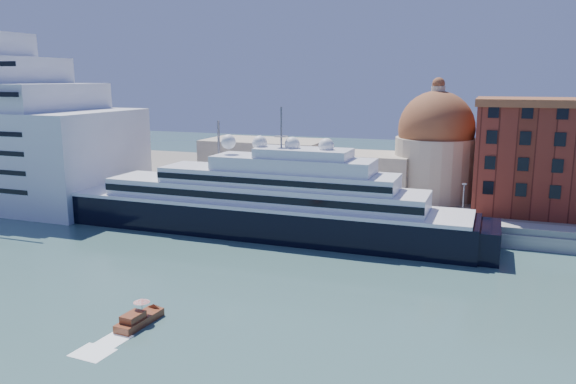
% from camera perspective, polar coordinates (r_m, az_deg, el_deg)
% --- Properties ---
extents(ground, '(400.00, 400.00, 0.00)m').
position_cam_1_polar(ground, '(85.40, -4.96, -8.53)').
color(ground, '#335856').
rests_on(ground, ground).
extents(quay, '(180.00, 10.00, 2.50)m').
position_cam_1_polar(quay, '(115.35, 2.23, -2.54)').
color(quay, gray).
rests_on(quay, ground).
extents(land, '(260.00, 72.00, 2.00)m').
position_cam_1_polar(land, '(154.04, 6.98, 0.85)').
color(land, slate).
rests_on(land, ground).
extents(quay_fence, '(180.00, 0.10, 1.20)m').
position_cam_1_polar(quay_fence, '(110.76, 1.52, -2.14)').
color(quay_fence, slate).
rests_on(quay_fence, quay).
extents(superyacht, '(94.40, 13.09, 28.21)m').
position_cam_1_polar(superyacht, '(108.54, -5.12, -1.51)').
color(superyacht, black).
rests_on(superyacht, ground).
extents(service_barge, '(11.22, 6.70, 2.39)m').
position_cam_1_polar(service_barge, '(128.02, -20.67, -2.13)').
color(service_barge, white).
rests_on(service_barge, ground).
extents(water_taxi, '(2.72, 6.95, 3.24)m').
position_cam_1_polar(water_taxi, '(71.45, -14.94, -12.33)').
color(water_taxi, brown).
rests_on(water_taxi, ground).
extents(church, '(66.00, 18.00, 25.50)m').
position_cam_1_polar(church, '(134.43, 8.02, 3.55)').
color(church, beige).
rests_on(church, land).
extents(lamp_posts, '(120.80, 2.40, 18.00)m').
position_cam_1_polar(lamp_posts, '(116.50, -3.94, 1.90)').
color(lamp_posts, slate).
rests_on(lamp_posts, quay).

